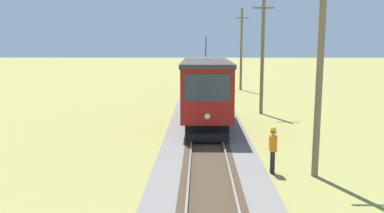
# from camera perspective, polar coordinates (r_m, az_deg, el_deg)

# --- Properties ---
(red_tram) EXTENTS (2.60, 8.54, 4.79)m
(red_tram) POSITION_cam_1_polar(r_m,az_deg,el_deg) (22.80, 1.97, 2.27)
(red_tram) COLOR maroon
(red_tram) RESTS_ON rail_right
(freight_car) EXTENTS (2.40, 5.20, 2.31)m
(freight_car) POSITION_cam_1_polar(r_m,az_deg,el_deg) (41.06, 1.57, 4.32)
(freight_car) COLOR brown
(freight_car) RESTS_ON rail_right
(utility_pole_near_tram) EXTENTS (1.40, 0.32, 7.16)m
(utility_pole_near_tram) POSITION_cam_1_polar(r_m,az_deg,el_deg) (15.11, 17.24, 4.15)
(utility_pole_near_tram) COLOR #7A664C
(utility_pole_near_tram) RESTS_ON ground
(utility_pole_mid) EXTENTS (1.40, 0.29, 8.02)m
(utility_pole_mid) POSITION_cam_1_polar(r_m,az_deg,el_deg) (28.10, 9.73, 7.30)
(utility_pole_mid) COLOR #7A664C
(utility_pole_mid) RESTS_ON ground
(utility_pole_far) EXTENTS (1.40, 0.29, 8.20)m
(utility_pole_far) POSITION_cam_1_polar(r_m,az_deg,el_deg) (42.16, 6.84, 7.98)
(utility_pole_far) COLOR #7A664C
(utility_pole_far) RESTS_ON ground
(track_worker) EXTENTS (0.24, 0.38, 1.78)m
(track_worker) POSITION_cam_1_polar(r_m,az_deg,el_deg) (15.52, 11.14, -5.59)
(track_worker) COLOR black
(track_worker) RESTS_ON ground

